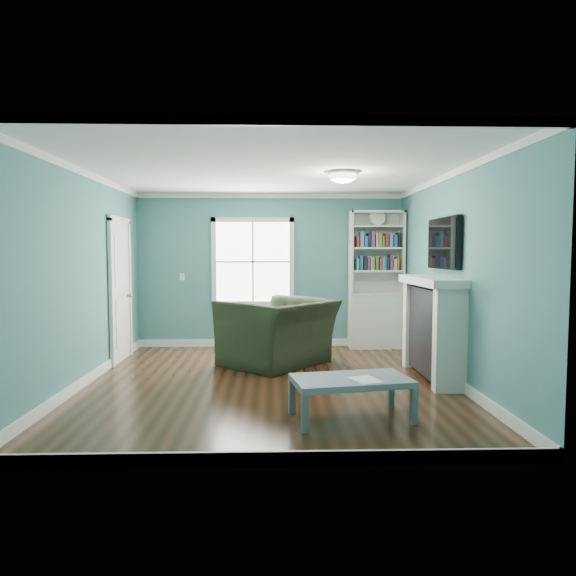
{
  "coord_description": "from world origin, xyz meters",
  "views": [
    {
      "loc": [
        0.04,
        -6.24,
        1.61
      ],
      "look_at": [
        0.23,
        0.4,
        1.15
      ],
      "focal_mm": 32.0,
      "sensor_mm": 36.0,
      "label": 1
    }
  ],
  "objects": [
    {
      "name": "recliner",
      "position": [
        0.12,
        1.05,
        0.63
      ],
      "size": [
        1.65,
        1.69,
        1.25
      ],
      "primitive_type": "imported",
      "rotation": [
        0.0,
        0.0,
        -2.29
      ],
      "color": "black",
      "rests_on": "ground"
    },
    {
      "name": "floor",
      "position": [
        0.0,
        0.0,
        0.0
      ],
      "size": [
        5.0,
        5.0,
        0.0
      ],
      "primitive_type": "plane",
      "color": "black",
      "rests_on": "ground"
    },
    {
      "name": "room_walls",
      "position": [
        0.0,
        0.0,
        1.58
      ],
      "size": [
        5.0,
        5.0,
        5.0
      ],
      "color": "teal",
      "rests_on": "ground"
    },
    {
      "name": "ceiling_fixture",
      "position": [
        0.9,
        0.1,
        2.55
      ],
      "size": [
        0.38,
        0.38,
        0.15
      ],
      "color": "white",
      "rests_on": "room_walls"
    },
    {
      "name": "window",
      "position": [
        -0.3,
        2.49,
        1.45
      ],
      "size": [
        1.4,
        0.06,
        1.5
      ],
      "color": "white",
      "rests_on": "room_walls"
    },
    {
      "name": "paper_sheet",
      "position": [
        0.91,
        -1.48,
        0.41
      ],
      "size": [
        0.32,
        0.36,
        0.0
      ],
      "primitive_type": "cube",
      "rotation": [
        0.0,
        0.0,
        0.37
      ],
      "color": "white",
      "rests_on": "coffee_table"
    },
    {
      "name": "trim",
      "position": [
        0.0,
        0.0,
        1.24
      ],
      "size": [
        4.5,
        5.0,
        2.6
      ],
      "color": "white",
      "rests_on": "ground"
    },
    {
      "name": "tv",
      "position": [
        2.2,
        0.2,
        1.72
      ],
      "size": [
        0.06,
        1.1,
        0.65
      ],
      "primitive_type": "cube",
      "color": "black",
      "rests_on": "fireplace"
    },
    {
      "name": "light_switch",
      "position": [
        -1.5,
        2.48,
        1.2
      ],
      "size": [
        0.08,
        0.01,
        0.12
      ],
      "primitive_type": "cube",
      "color": "white",
      "rests_on": "room_walls"
    },
    {
      "name": "bookshelf",
      "position": [
        1.77,
        2.3,
        0.92
      ],
      "size": [
        0.9,
        0.35,
        2.31
      ],
      "color": "silver",
      "rests_on": "ground"
    },
    {
      "name": "coffee_table",
      "position": [
        0.79,
        -1.39,
        0.35
      ],
      "size": [
        1.2,
        0.79,
        0.4
      ],
      "rotation": [
        0.0,
        0.0,
        0.18
      ],
      "color": "#515A62",
      "rests_on": "ground"
    },
    {
      "name": "door",
      "position": [
        -2.22,
        1.4,
        1.07
      ],
      "size": [
        0.12,
        0.98,
        2.17
      ],
      "color": "silver",
      "rests_on": "ground"
    },
    {
      "name": "fireplace",
      "position": [
        2.08,
        0.2,
        0.64
      ],
      "size": [
        0.44,
        1.58,
        1.3
      ],
      "color": "black",
      "rests_on": "ground"
    }
  ]
}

